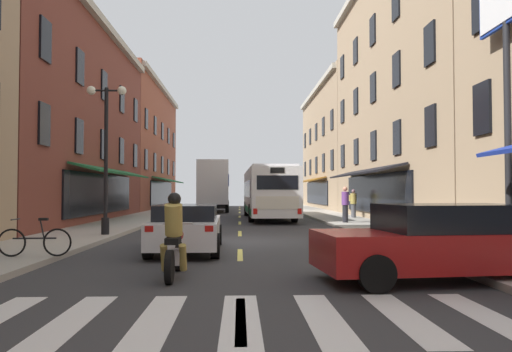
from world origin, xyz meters
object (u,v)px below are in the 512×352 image
sedan_mid (187,227)px  transit_bus (268,192)px  motorcycle_rider (174,241)px  bicycle_near (35,241)px  box_truck (214,186)px  sedan_far (217,201)px  street_lamp_twin (106,152)px  billboard_sign (506,42)px  sedan_near (444,242)px  pedestrian_mid (345,204)px  pedestrian_near (353,203)px

sedan_mid → transit_bus: bearing=78.7°
motorcycle_rider → bicycle_near: size_ratio=1.21×
box_truck → bicycle_near: size_ratio=4.49×
sedan_mid → sedan_far: bearing=91.4°
sedan_mid → street_lamp_twin: 5.69m
billboard_sign → sedan_mid: (-8.53, 1.20, -4.96)m
sedan_far → street_lamp_twin: street_lamp_twin is taller
box_truck → street_lamp_twin: (-2.70, -22.43, 0.99)m
box_truck → street_lamp_twin: size_ratio=1.44×
sedan_mid → street_lamp_twin: size_ratio=0.86×
sedan_mid → sedan_far: size_ratio=1.05×
sedan_near → pedestrian_mid: pedestrian_mid is taller
box_truck → sedan_mid: (0.64, -26.35, -1.43)m
sedan_near → street_lamp_twin: 12.42m
motorcycle_rider → bicycle_near: 4.17m
transit_bus → bicycle_near: transit_bus is taller
sedan_far → motorcycle_rider: (1.06, -40.21, 0.02)m
bicycle_near → pedestrian_near: bearing=55.5°
billboard_sign → pedestrian_mid: bearing=98.9°
sedan_mid → motorcycle_rider: motorcycle_rider is taller
transit_bus → bicycle_near: 19.26m
billboard_sign → box_truck: 29.25m
street_lamp_twin → billboard_sign: bearing=-23.3°
sedan_mid → street_lamp_twin: (-3.34, 3.91, 2.42)m
bicycle_near → street_lamp_twin: street_lamp_twin is taller
sedan_near → sedan_far: sedan_near is taller
pedestrian_near → pedestrian_mid: (-1.45, -4.47, 0.04)m
box_truck → sedan_near: 31.62m
billboard_sign → bicycle_near: billboard_sign is taller
transit_bus → pedestrian_near: transit_bus is taller
box_truck → sedan_far: bearing=91.4°
sedan_mid → pedestrian_mid: (6.73, 10.36, 0.38)m
sedan_far → sedan_near: bearing=-81.4°
billboard_sign → pedestrian_near: (-0.35, 16.03, -4.62)m
pedestrian_near → billboard_sign: bearing=59.4°
street_lamp_twin → box_truck: bearing=83.1°
pedestrian_near → box_truck: bearing=-84.4°
sedan_far → pedestrian_near: (9.05, -21.23, 0.33)m
transit_bus → sedan_mid: transit_bus is taller
transit_bus → sedan_far: (-4.08, 20.01, -0.93)m
pedestrian_mid → transit_bus: bearing=129.3°
transit_bus → box_truck: box_truck is taller
box_truck → sedan_far: size_ratio=1.76×
bicycle_near → motorcycle_rider: bearing=-30.9°
motorcycle_rider → pedestrian_near: (7.99, 18.98, 0.31)m
motorcycle_rider → street_lamp_twin: (-3.53, 8.06, 2.39)m
bicycle_near → sedan_mid: bearing=30.8°
pedestrian_mid → sedan_near: bearing=-87.9°
transit_bus → sedan_mid: 16.40m
sedan_mid → sedan_far: sedan_far is taller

